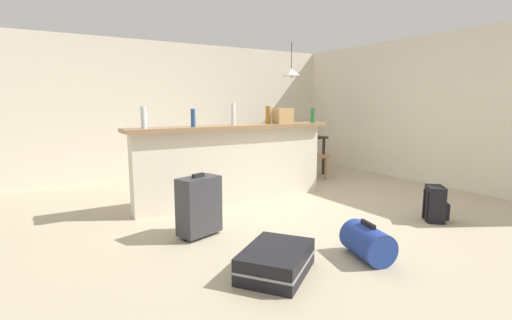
{
  "coord_description": "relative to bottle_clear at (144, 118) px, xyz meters",
  "views": [
    {
      "loc": [
        -2.85,
        -4.01,
        1.4
      ],
      "look_at": [
        -0.19,
        0.32,
        0.61
      ],
      "focal_mm": 26.48,
      "sensor_mm": 36.0,
      "label": 1
    }
  ],
  "objects": [
    {
      "name": "dining_chair_near_partition",
      "position": [
        3.19,
        0.79,
        -0.7
      ],
      "size": [
        0.41,
        0.41,
        0.93
      ],
      "color": "#9E754C",
      "rests_on": "ground_plane"
    },
    {
      "name": "wall_back",
      "position": [
        1.65,
        2.59,
        0.04
      ],
      "size": [
        6.6,
        0.1,
        2.5
      ],
      "primitive_type": "cube",
      "color": "silver",
      "rests_on": "ground_plane"
    },
    {
      "name": "suitcase_flat_black",
      "position": [
        0.47,
        -2.07,
        -1.1
      ],
      "size": [
        0.86,
        0.81,
        0.22
      ],
      "color": "black",
      "rests_on": "ground_plane"
    },
    {
      "name": "dining_chair_far_side",
      "position": [
        3.22,
        1.88,
        -0.7
      ],
      "size": [
        0.41,
        0.41,
        0.93
      ],
      "color": "#9E754C",
      "rests_on": "ground_plane"
    },
    {
      "name": "bottle_clear",
      "position": [
        0.0,
        0.0,
        0.0
      ],
      "size": [
        0.07,
        0.07,
        0.26
      ],
      "primitive_type": "cylinder",
      "color": "silver",
      "rests_on": "bar_countertop"
    },
    {
      "name": "wall_right",
      "position": [
        4.7,
        -0.16,
        0.04
      ],
      "size": [
        0.1,
        6.0,
        2.5
      ],
      "primitive_type": "cube",
      "color": "silver",
      "rests_on": "ground_plane"
    },
    {
      "name": "suitcase_upright_charcoal",
      "position": [
        0.29,
        -0.92,
        -0.88
      ],
      "size": [
        0.49,
        0.36,
        0.67
      ],
      "color": "#38383D",
      "rests_on": "ground_plane"
    },
    {
      "name": "bar_countertop",
      "position": [
        1.24,
        0.07,
        -0.15
      ],
      "size": [
        2.96,
        0.4,
        0.05
      ],
      "primitive_type": "cube",
      "color": "#93704C",
      "rests_on": "partition_half_wall"
    },
    {
      "name": "bottle_white",
      "position": [
        1.23,
        0.08,
        0.02
      ],
      "size": [
        0.06,
        0.06,
        0.3
      ],
      "primitive_type": "cylinder",
      "color": "silver",
      "rests_on": "bar_countertop"
    },
    {
      "name": "backpack_black",
      "position": [
        2.86,
        -1.91,
        -1.01
      ],
      "size": [
        0.34,
        0.34,
        0.42
      ],
      "color": "black",
      "rests_on": "ground_plane"
    },
    {
      "name": "bottle_blue",
      "position": [
        0.62,
        0.01,
        -0.02
      ],
      "size": [
        0.06,
        0.06,
        0.23
      ],
      "primitive_type": "cylinder",
      "color": "#284C89",
      "rests_on": "bar_countertop"
    },
    {
      "name": "duffel_bag_blue",
      "position": [
        1.34,
        -2.24,
        -1.06
      ],
      "size": [
        0.42,
        0.54,
        0.34
      ],
      "color": "#233D93",
      "rests_on": "ground_plane"
    },
    {
      "name": "ground_plane",
      "position": [
        1.65,
        -0.46,
        -1.24
      ],
      "size": [
        13.0,
        13.0,
        0.05
      ],
      "primitive_type": "cube",
      "color": "#BCAD8E"
    },
    {
      "name": "grocery_bag",
      "position": [
        2.02,
        0.03,
        -0.02
      ],
      "size": [
        0.26,
        0.18,
        0.22
      ],
      "primitive_type": "cube",
      "color": "tan",
      "rests_on": "bar_countertop"
    },
    {
      "name": "pendant_lamp",
      "position": [
        3.19,
        1.41,
        0.74
      ],
      "size": [
        0.34,
        0.34,
        0.66
      ],
      "color": "black"
    },
    {
      "name": "bottle_amber",
      "position": [
        1.81,
        0.1,
        -0.0
      ],
      "size": [
        0.07,
        0.07,
        0.25
      ],
      "primitive_type": "cylinder",
      "color": "#9E661E",
      "rests_on": "bar_countertop"
    },
    {
      "name": "partition_half_wall",
      "position": [
        1.24,
        0.07,
        -0.7
      ],
      "size": [
        2.8,
        0.2,
        1.03
      ],
      "primitive_type": "cube",
      "color": "silver",
      "rests_on": "ground_plane"
    },
    {
      "name": "bottle_green",
      "position": [
        2.53,
        -0.03,
        -0.02
      ],
      "size": [
        0.07,
        0.07,
        0.22
      ],
      "primitive_type": "cylinder",
      "color": "#2D6B38",
      "rests_on": "bar_countertop"
    },
    {
      "name": "dining_table",
      "position": [
        3.2,
        1.34,
        -0.57
      ],
      "size": [
        1.1,
        0.8,
        0.74
      ],
      "color": "#332319",
      "rests_on": "ground_plane"
    }
  ]
}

